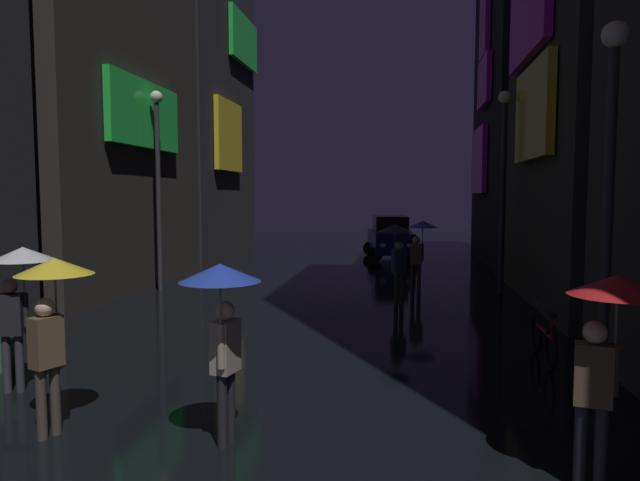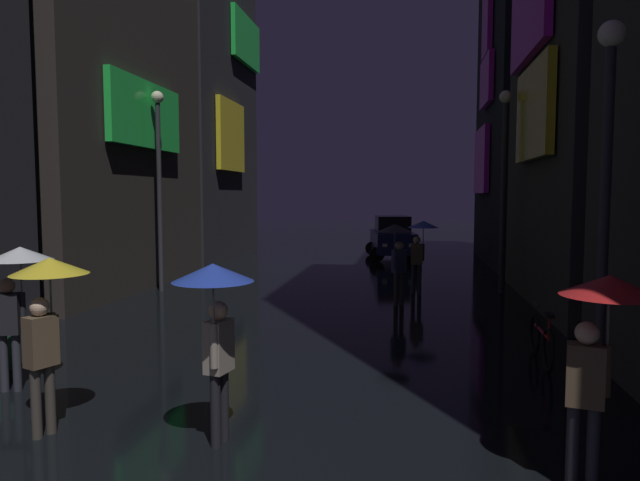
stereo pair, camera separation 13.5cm
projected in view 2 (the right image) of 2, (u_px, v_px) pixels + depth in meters
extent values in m
cube|color=#2D2826|center=(81.00, 20.00, 17.12)|extent=(4.00, 8.75, 16.21)
cube|color=#26E54C|center=(146.00, 115.00, 16.72)|extent=(0.20, 4.34, 1.94)
cube|color=yellow|center=(231.00, 136.00, 24.64)|extent=(0.20, 3.32, 2.99)
cube|color=#26E54C|center=(246.00, 41.00, 26.72)|extent=(0.20, 4.03, 2.22)
cube|color=yellow|center=(534.00, 112.00, 14.11)|extent=(0.20, 3.54, 2.34)
cube|color=#F226D8|center=(530.00, 9.00, 14.75)|extent=(0.20, 4.30, 2.52)
cube|color=black|center=(538.00, 97.00, 23.48)|extent=(4.00, 8.20, 13.81)
cube|color=#F226D8|center=(481.00, 161.00, 24.50)|extent=(0.20, 3.64, 2.77)
cube|color=#F226D8|center=(487.00, 82.00, 23.11)|extent=(0.20, 2.81, 1.94)
cube|color=#F226D8|center=(487.00, 25.00, 23.14)|extent=(0.20, 1.88, 2.56)
cylinder|color=#2D2D38|center=(4.00, 363.00, 8.31)|extent=(0.12, 0.12, 0.85)
cylinder|color=#2D2D38|center=(17.00, 362.00, 8.33)|extent=(0.12, 0.12, 0.85)
cube|color=black|center=(8.00, 314.00, 8.26)|extent=(0.39, 0.30, 0.60)
sphere|color=#9E7051|center=(7.00, 286.00, 8.23)|extent=(0.22, 0.22, 0.22)
cylinder|color=black|center=(22.00, 309.00, 8.32)|extent=(0.09, 0.09, 0.50)
cylinder|color=slate|center=(22.00, 287.00, 8.30)|extent=(0.02, 0.02, 0.77)
cone|color=silver|center=(20.00, 254.00, 8.26)|extent=(0.90, 0.90, 0.20)
cylinder|color=#38332D|center=(36.00, 403.00, 6.69)|extent=(0.12, 0.12, 0.85)
cylinder|color=#38332D|center=(50.00, 399.00, 6.85)|extent=(0.12, 0.12, 0.85)
cube|color=brown|center=(41.00, 341.00, 6.71)|extent=(0.33, 0.40, 0.60)
sphere|color=beige|center=(39.00, 307.00, 6.68)|extent=(0.22, 0.22, 0.22)
cylinder|color=brown|center=(52.00, 333.00, 6.89)|extent=(0.09, 0.09, 0.50)
cylinder|color=slate|center=(51.00, 306.00, 6.86)|extent=(0.02, 0.02, 0.77)
cone|color=yellow|center=(50.00, 266.00, 6.82)|extent=(0.90, 0.90, 0.20)
cylinder|color=#2D2D38|center=(413.00, 279.00, 16.64)|extent=(0.12, 0.12, 0.85)
cylinder|color=#2D2D38|center=(419.00, 279.00, 16.61)|extent=(0.12, 0.12, 0.85)
cube|color=brown|center=(417.00, 254.00, 16.57)|extent=(0.34, 0.22, 0.60)
sphere|color=tan|center=(417.00, 240.00, 16.54)|extent=(0.22, 0.22, 0.22)
cylinder|color=brown|center=(423.00, 252.00, 16.59)|extent=(0.09, 0.09, 0.50)
cylinder|color=slate|center=(423.00, 241.00, 16.56)|extent=(0.02, 0.02, 0.77)
cone|color=#263FB2|center=(423.00, 224.00, 16.52)|extent=(0.90, 0.90, 0.20)
cylinder|color=#38332D|center=(402.00, 289.00, 14.87)|extent=(0.12, 0.12, 0.85)
cylinder|color=#38332D|center=(396.00, 289.00, 14.78)|extent=(0.12, 0.12, 0.85)
cube|color=#333859|center=(399.00, 261.00, 14.77)|extent=(0.40, 0.38, 0.60)
sphere|color=tan|center=(399.00, 246.00, 14.73)|extent=(0.22, 0.22, 0.22)
cylinder|color=#333859|center=(395.00, 260.00, 14.64)|extent=(0.09, 0.09, 0.50)
cylinder|color=slate|center=(395.00, 247.00, 14.61)|extent=(0.02, 0.02, 0.77)
cone|color=black|center=(395.00, 228.00, 14.57)|extent=(0.90, 0.90, 0.20)
cylinder|color=black|center=(224.00, 405.00, 6.64)|extent=(0.12, 0.12, 0.85)
cylinder|color=black|center=(215.00, 410.00, 6.47)|extent=(0.12, 0.12, 0.85)
cube|color=gray|center=(219.00, 346.00, 6.49)|extent=(0.29, 0.38, 0.60)
sphere|color=tan|center=(218.00, 310.00, 6.46)|extent=(0.22, 0.22, 0.22)
cylinder|color=gray|center=(214.00, 346.00, 6.31)|extent=(0.09, 0.09, 0.50)
cylinder|color=slate|center=(213.00, 316.00, 6.28)|extent=(0.02, 0.02, 0.77)
cone|color=#263FB2|center=(213.00, 273.00, 6.24)|extent=(0.90, 0.90, 0.20)
cylinder|color=#2D2D38|center=(572.00, 447.00, 5.54)|extent=(0.12, 0.12, 0.85)
cylinder|color=#2D2D38|center=(593.00, 450.00, 5.47)|extent=(0.12, 0.12, 0.85)
cube|color=brown|center=(585.00, 375.00, 5.44)|extent=(0.38, 0.30, 0.60)
sphere|color=beige|center=(587.00, 333.00, 5.41)|extent=(0.22, 0.22, 0.22)
cylinder|color=brown|center=(606.00, 371.00, 5.41)|extent=(0.09, 0.09, 0.50)
cylinder|color=slate|center=(608.00, 336.00, 5.39)|extent=(0.02, 0.02, 0.77)
cone|color=red|center=(610.00, 285.00, 5.35)|extent=(0.90, 0.90, 0.20)
torus|color=black|center=(535.00, 334.00, 10.32)|extent=(0.07, 0.72, 0.72)
torus|color=black|center=(548.00, 350.00, 9.24)|extent=(0.07, 0.72, 0.72)
cylinder|color=red|center=(541.00, 331.00, 9.77)|extent=(0.06, 1.00, 0.05)
cylinder|color=red|center=(549.00, 329.00, 9.21)|extent=(0.04, 0.04, 0.40)
cube|color=black|center=(549.00, 315.00, 9.19)|extent=(0.12, 0.24, 0.06)
cylinder|color=black|center=(536.00, 304.00, 10.28)|extent=(0.04, 0.45, 0.03)
cube|color=navy|center=(392.00, 241.00, 25.81)|extent=(2.28, 4.30, 0.90)
cube|color=black|center=(392.00, 224.00, 25.74)|extent=(1.70, 2.04, 0.70)
cylinder|color=black|center=(415.00, 254.00, 24.51)|extent=(0.67, 0.31, 0.64)
cylinder|color=black|center=(377.00, 254.00, 24.53)|extent=(0.67, 0.31, 0.64)
cylinder|color=black|center=(406.00, 248.00, 27.16)|extent=(0.67, 0.31, 0.64)
cylinder|color=black|center=(372.00, 248.00, 27.18)|extent=(0.67, 0.31, 0.64)
cube|color=white|center=(411.00, 245.00, 23.74)|extent=(0.21, 0.09, 0.14)
cube|color=white|center=(385.00, 245.00, 23.75)|extent=(0.21, 0.09, 0.14)
cylinder|color=#2D2D33|center=(503.00, 199.00, 16.46)|extent=(0.14, 0.14, 5.48)
sphere|color=#F9EFCC|center=(506.00, 97.00, 16.23)|extent=(0.36, 0.36, 0.36)
cylinder|color=#2D2D33|center=(160.00, 198.00, 16.88)|extent=(0.14, 0.14, 5.54)
sphere|color=#F9EFCC|center=(157.00, 97.00, 16.65)|extent=(0.36, 0.36, 0.36)
cylinder|color=#2D2D33|center=(604.00, 227.00, 7.87)|extent=(0.14, 0.14, 4.85)
sphere|color=#F9EFCC|center=(612.00, 34.00, 7.66)|extent=(0.36, 0.36, 0.36)
cylinder|color=#265933|center=(1.00, 343.00, 9.39)|extent=(0.44, 0.44, 0.85)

